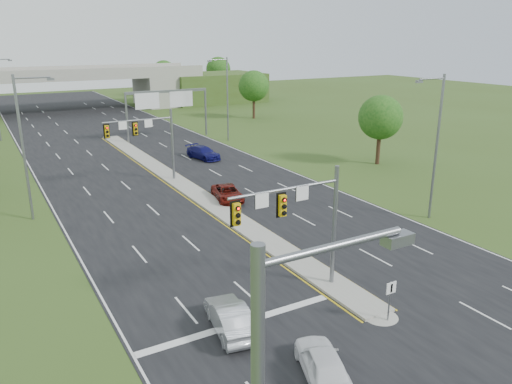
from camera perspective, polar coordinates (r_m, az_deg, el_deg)
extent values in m
plane|color=#374C1B|center=(29.32, 8.60, -10.40)|extent=(240.00, 240.00, 0.00)
cube|color=black|center=(59.10, -12.78, 3.66)|extent=(24.00, 160.00, 0.02)
cube|color=gray|center=(48.08, -8.48, 0.90)|extent=(2.00, 54.00, 0.16)
cone|color=gray|center=(26.68, 14.04, -13.51)|extent=(2.00, 2.00, 0.16)
cube|color=gold|center=(47.72, -9.76, 0.62)|extent=(0.12, 54.00, 0.01)
cube|color=gold|center=(48.50, -7.22, 1.01)|extent=(0.12, 54.00, 0.01)
cube|color=silver|center=(56.95, -24.16, 2.06)|extent=(0.12, 160.00, 0.01)
cube|color=silver|center=(63.40, -2.54, 5.01)|extent=(0.12, 160.00, 0.01)
cube|color=silver|center=(25.45, -1.95, -14.77)|extent=(10.50, 0.50, 0.01)
cylinder|color=slate|center=(27.87, 8.92, -4.02)|extent=(0.24, 0.24, 7.00)
cylinder|color=slate|center=(25.17, 3.39, 0.33)|extent=(6.50, 0.16, 0.16)
cube|color=gold|center=(25.03, 3.05, -1.57)|extent=(0.35, 0.25, 1.10)
cube|color=gold|center=(23.80, -2.24, -2.57)|extent=(0.35, 0.25, 1.10)
cube|color=black|center=(25.14, 2.88, -1.48)|extent=(0.55, 0.04, 1.30)
cube|color=black|center=(23.92, -2.39, -2.47)|extent=(0.55, 0.04, 1.30)
sphere|color=#FF0C05|center=(24.82, 3.22, -0.89)|extent=(0.20, 0.20, 0.20)
sphere|color=#FF0C05|center=(23.57, -2.10, -1.87)|extent=(0.20, 0.20, 0.20)
cube|color=white|center=(24.47, 0.69, -1.00)|extent=(0.75, 0.04, 0.75)
cube|color=white|center=(25.72, 5.32, -0.16)|extent=(0.75, 0.04, 0.75)
cylinder|color=slate|center=(49.07, -9.52, 5.28)|extent=(0.24, 0.24, 7.00)
cylinder|color=slate|center=(47.59, -13.38, 7.99)|extent=(6.50, 0.16, 0.16)
cube|color=gold|center=(47.38, -13.61, 7.02)|extent=(0.35, 0.25, 1.10)
cube|color=gold|center=(46.75, -16.67, 6.64)|extent=(0.35, 0.25, 1.10)
cube|color=black|center=(47.52, -13.66, 7.04)|extent=(0.55, 0.04, 1.30)
cube|color=black|center=(46.88, -16.72, 6.66)|extent=(0.55, 0.04, 1.30)
sphere|color=#FF0C05|center=(47.20, -13.59, 7.41)|extent=(0.20, 0.20, 0.20)
sphere|color=#FF0C05|center=(46.56, -16.67, 7.04)|extent=(0.20, 0.20, 0.20)
cube|color=white|center=(47.17, -14.99, 7.36)|extent=(0.75, 0.04, 0.75)
cube|color=white|center=(47.83, -12.19, 7.69)|extent=(0.75, 0.04, 0.75)
cylinder|color=slate|center=(25.88, 14.98, -12.06)|extent=(0.08, 0.08, 2.20)
cube|color=white|center=(25.48, 15.20, -10.53)|extent=(0.60, 0.04, 0.60)
cube|color=black|center=(25.46, 15.25, -10.56)|extent=(0.10, 0.02, 0.45)
cylinder|color=slate|center=(68.25, -14.54, 8.16)|extent=(0.28, 0.28, 6.60)
cylinder|color=slate|center=(72.01, -5.77, 9.07)|extent=(0.28, 0.28, 6.60)
cube|color=slate|center=(69.53, -10.18, 11.26)|extent=(11.50, 0.35, 0.35)
cube|color=#0B5021|center=(68.56, -12.34, 10.12)|extent=(3.20, 0.08, 2.00)
cube|color=#0B5021|center=(70.14, -8.55, 10.48)|extent=(3.20, 0.08, 2.00)
cube|color=silver|center=(68.51, -12.33, 10.12)|extent=(3.30, 0.03, 2.10)
cube|color=silver|center=(70.09, -8.54, 10.48)|extent=(3.30, 0.03, 2.10)
cube|color=gray|center=(106.09, -11.42, 11.30)|extent=(6.00, 12.00, 6.00)
cube|color=#374C1B|center=(110.88, -4.92, 11.82)|extent=(20.00, 14.00, 6.00)
cube|color=gray|center=(101.71, -20.84, 12.33)|extent=(50.00, 12.00, 1.20)
cube|color=gray|center=(95.93, -20.31, 12.78)|extent=(50.00, 0.40, 0.90)
cube|color=gray|center=(107.36, -21.44, 13.04)|extent=(50.00, 0.40, 0.90)
cylinder|color=slate|center=(7.22, 8.90, -6.15)|extent=(2.50, 0.12, 0.12)
cube|color=slate|center=(8.06, 15.87, -5.21)|extent=(0.50, 0.25, 0.18)
cylinder|color=slate|center=(41.03, -25.06, 4.39)|extent=(0.20, 0.20, 11.00)
cylinder|color=slate|center=(40.45, -24.22, 11.82)|extent=(2.50, 0.12, 0.12)
cube|color=slate|center=(40.61, -22.42, 11.84)|extent=(0.50, 0.25, 0.18)
cube|color=slate|center=(75.38, -26.31, 13.34)|extent=(0.50, 0.25, 0.18)
cylinder|color=slate|center=(39.92, 19.92, 4.67)|extent=(0.20, 0.20, 11.00)
cylinder|color=slate|center=(38.25, 19.48, 12.11)|extent=(2.50, 0.12, 0.12)
cube|color=slate|center=(37.34, 18.16, 11.90)|extent=(0.50, 0.25, 0.18)
cylinder|color=slate|center=(67.65, -3.27, 10.48)|extent=(0.20, 0.20, 11.00)
cylinder|color=slate|center=(66.69, -4.34, 14.85)|extent=(2.50, 0.12, 0.12)
cube|color=slate|center=(66.17, -5.35, 14.67)|extent=(0.50, 0.25, 0.18)
cylinder|color=#382316|center=(56.77, 13.81, 5.10)|extent=(0.44, 0.44, 4.00)
sphere|color=#144612|center=(56.20, 14.05, 8.29)|extent=(4.80, 4.80, 4.80)
cylinder|color=#382316|center=(87.04, -0.25, 9.80)|extent=(0.44, 0.44, 4.25)
sphere|color=#144612|center=(86.66, -0.26, 12.03)|extent=(5.20, 5.20, 5.20)
cylinder|color=#382316|center=(121.62, -10.38, 11.68)|extent=(0.44, 0.44, 4.25)
sphere|color=#144612|center=(121.35, -10.47, 13.27)|extent=(5.60, 5.60, 5.60)
cylinder|color=#382316|center=(126.96, -4.30, 12.19)|extent=(0.44, 0.44, 4.50)
sphere|color=#144612|center=(126.69, -4.33, 13.81)|extent=(6.00, 6.00, 6.00)
imported|color=white|center=(21.86, 7.64, -18.78)|extent=(2.98, 4.43, 1.40)
imported|color=#B8BAC1|center=(24.59, -3.02, -14.09)|extent=(2.24, 4.54, 1.43)
imported|color=#5B0E09|center=(43.02, -3.26, -0.13)|extent=(2.99, 4.90, 1.27)
imported|color=#0D0D4F|center=(58.04, -6.04, 4.49)|extent=(2.98, 5.21, 1.42)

